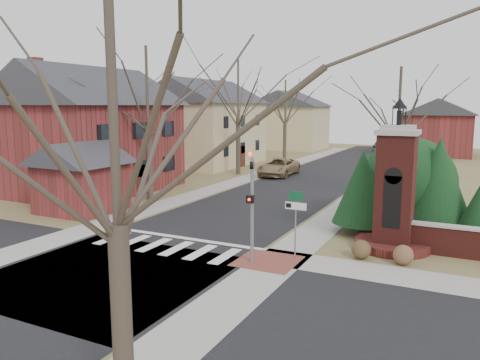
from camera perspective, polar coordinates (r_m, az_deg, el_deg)
The scene contains 28 objects.
ground at distance 20.44m, azimuth -10.41°, elevation -8.62°, with size 120.00×120.00×0.00m, color brown.
main_street at distance 39.82m, azimuth 8.83°, elevation 0.08°, with size 8.00×70.00×0.01m, color black.
cross_street at distance 18.26m, azimuth -16.13°, elevation -10.99°, with size 120.00×8.00×0.01m, color black.
crosswalk_zone at distance 21.05m, azimuth -9.09°, elevation -8.03°, with size 8.00×2.20×0.02m, color silver.
stop_bar at distance 22.23m, azimuth -6.84°, elevation -7.05°, with size 8.00×0.35×0.02m, color silver.
sidewalk_right_main at distance 38.60m, azimuth 16.20°, elevation -0.46°, with size 2.00×60.00×0.02m, color gray.
sidewalk_left at distance 41.65m, azimuth 2.00°, elevation 0.58°, with size 2.00×60.00×0.02m, color gray.
curb_apron at distance 18.97m, azimuth 3.36°, elevation -9.85°, with size 2.40×2.40×0.02m, color brown.
traffic_signal_pole at distance 18.11m, azimuth 1.45°, elevation -2.30°, with size 0.28×0.41×4.50m.
sign_post at distance 19.05m, azimuth 6.78°, elevation -3.76°, with size 0.90×0.07×2.75m.
brick_gate_monument at distance 21.10m, azimuth 18.34°, elevation -2.30°, with size 3.20×3.20×6.47m.
house_brick_left at distance 35.60m, azimuth -17.89°, elevation 6.23°, with size 9.80×11.80×9.42m.
house_stucco_left at distance 49.50m, azimuth -4.41°, elevation 7.24°, with size 9.80×12.80×9.28m.
garage_left at distance 28.77m, azimuth -18.84°, elevation 0.75°, with size 4.80×4.80×4.29m.
house_distant_left at distance 67.86m, azimuth 5.87°, elevation 7.42°, with size 10.80×8.80×8.53m.
house_distant_right at distance 63.69m, azimuth 23.06°, elevation 6.10°, with size 8.80×8.80×7.30m.
evergreen_near at distance 23.32m, azimuth 14.68°, elevation -0.75°, with size 2.80×2.80×4.10m.
evergreen_mid at distance 24.04m, azimuth 23.02°, elevation -0.17°, with size 3.40×3.40×4.70m.
evergreen_mass at distance 25.47m, azimuth 19.81°, elevation 0.05°, with size 4.80×4.80×4.80m, color #103216.
bare_tree_0 at distance 30.93m, azimuth -11.29°, elevation 11.75°, with size 8.05×8.05×11.15m.
bare_tree_1 at distance 42.01m, azimuth -0.23°, elevation 11.63°, with size 8.40×8.40×11.64m.
bare_tree_2 at distance 54.09m, azimuth 5.55°, elevation 9.95°, with size 7.35×7.35×10.19m.
bare_tree_3 at distance 31.83m, azimuth 18.91°, elevation 9.55°, with size 7.00×7.00×9.70m.
bare_tree_4 at distance 8.72m, azimuth -15.30°, elevation 10.04°, with size 6.65×6.65×9.21m.
pickup_truck at distance 41.60m, azimuth 4.73°, elevation 1.60°, with size 2.56×5.55×1.54m, color #8F7C4E.
distant_car at distance 64.27m, azimuth 17.18°, elevation 3.86°, with size 1.63×4.68×1.54m, color #2D2E33.
dry_shrub_left at distance 19.76m, azimuth 14.56°, elevation -8.20°, with size 0.78×0.78×0.78m, color brown.
dry_shrub_right at distance 19.52m, azimuth 19.28°, elevation -8.62°, with size 0.79×0.79×0.79m, color brown.
Camera 1 is at (11.76, -15.54, 6.16)m, focal length 35.00 mm.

